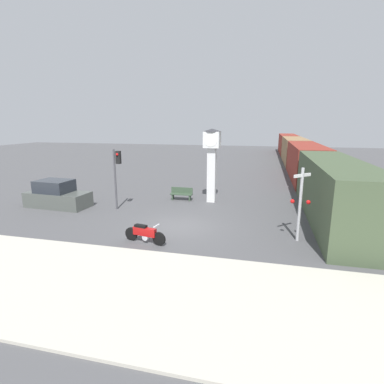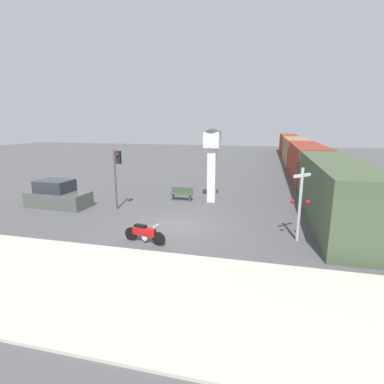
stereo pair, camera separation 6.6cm
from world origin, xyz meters
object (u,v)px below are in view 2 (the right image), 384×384
(railroad_crossing_signal, at_px, (300,202))
(parked_car, at_px, (58,196))
(traffic_light, at_px, (117,168))
(bench, at_px, (182,193))
(clock_tower, at_px, (212,154))
(freight_train, at_px, (300,155))
(motorcycle, at_px, (144,233))

(railroad_crossing_signal, relative_size, parked_car, 0.82)
(traffic_light, relative_size, bench, 2.43)
(clock_tower, relative_size, freight_train, 0.10)
(railroad_crossing_signal, bearing_deg, clock_tower, 130.22)
(motorcycle, distance_m, clock_tower, 8.86)
(clock_tower, relative_size, bench, 3.19)
(motorcycle, distance_m, railroad_crossing_signal, 7.39)
(freight_train, distance_m, railroad_crossing_signal, 23.98)
(bench, relative_size, parked_car, 0.37)
(parked_car, bearing_deg, clock_tower, 24.36)
(freight_train, distance_m, bench, 20.28)
(clock_tower, bearing_deg, railroad_crossing_signal, -49.78)
(motorcycle, height_order, freight_train, freight_train)
(railroad_crossing_signal, xyz_separation_m, bench, (-7.45, 6.13, -1.43))
(railroad_crossing_signal, xyz_separation_m, parked_car, (-15.04, 2.48, -1.17))
(motorcycle, bearing_deg, parked_car, 161.96)
(freight_train, height_order, traffic_light, traffic_light)
(freight_train, relative_size, railroad_crossing_signal, 14.94)
(clock_tower, bearing_deg, traffic_light, -148.51)
(railroad_crossing_signal, bearing_deg, freight_train, 84.51)
(bench, bearing_deg, railroad_crossing_signal, -39.46)
(traffic_light, bearing_deg, motorcycle, -51.88)
(clock_tower, relative_size, railroad_crossing_signal, 1.46)
(freight_train, bearing_deg, railroad_crossing_signal, -95.49)
(motorcycle, bearing_deg, traffic_light, 138.93)
(freight_train, xyz_separation_m, parked_car, (-17.33, -21.39, -0.95))
(traffic_light, height_order, parked_car, traffic_light)
(clock_tower, bearing_deg, freight_train, 66.79)
(freight_train, xyz_separation_m, traffic_light, (-13.06, -21.00, 0.98))
(motorcycle, bearing_deg, clock_tower, 89.07)
(clock_tower, height_order, traffic_light, clock_tower)
(motorcycle, bearing_deg, bench, 104.15)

